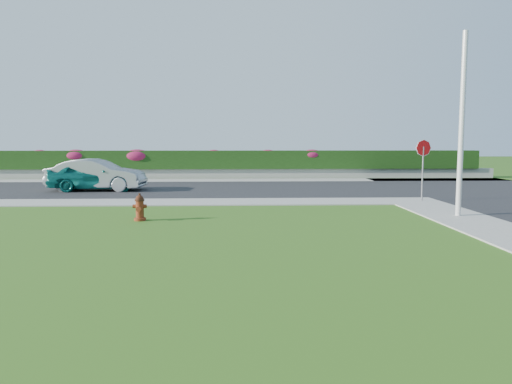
{
  "coord_description": "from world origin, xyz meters",
  "views": [
    {
      "loc": [
        0.32,
        -9.67,
        2.35
      ],
      "look_at": [
        0.82,
        4.15,
        0.9
      ],
      "focal_mm": 35.0,
      "sensor_mm": 36.0,
      "label": 1
    }
  ],
  "objects_px": {
    "sedan_silver": "(97,175)",
    "utility_pole": "(462,125)",
    "sedan_teal": "(96,175)",
    "fire_hydrant": "(140,208)",
    "stop_sign": "(423,156)"
  },
  "relations": [
    {
      "from": "sedan_silver",
      "to": "fire_hydrant",
      "type": "bearing_deg",
      "value": -152.93
    },
    {
      "from": "fire_hydrant",
      "to": "stop_sign",
      "type": "relative_size",
      "value": 0.34
    },
    {
      "from": "sedan_teal",
      "to": "sedan_silver",
      "type": "distance_m",
      "value": 0.04
    },
    {
      "from": "sedan_silver",
      "to": "utility_pole",
      "type": "height_order",
      "value": "utility_pole"
    },
    {
      "from": "utility_pole",
      "to": "stop_sign",
      "type": "xyz_separation_m",
      "value": [
        0.28,
        3.77,
        -1.04
      ]
    },
    {
      "from": "utility_pole",
      "to": "stop_sign",
      "type": "bearing_deg",
      "value": 85.81
    },
    {
      "from": "fire_hydrant",
      "to": "utility_pole",
      "type": "xyz_separation_m",
      "value": [
        9.61,
        0.38,
        2.4
      ]
    },
    {
      "from": "sedan_silver",
      "to": "stop_sign",
      "type": "distance_m",
      "value": 14.18
    },
    {
      "from": "fire_hydrant",
      "to": "sedan_teal",
      "type": "distance_m",
      "value": 9.16
    },
    {
      "from": "sedan_silver",
      "to": "utility_pole",
      "type": "distance_m",
      "value": 15.61
    },
    {
      "from": "fire_hydrant",
      "to": "utility_pole",
      "type": "relative_size",
      "value": 0.14
    },
    {
      "from": "sedan_teal",
      "to": "stop_sign",
      "type": "relative_size",
      "value": 1.76
    },
    {
      "from": "fire_hydrant",
      "to": "sedan_teal",
      "type": "height_order",
      "value": "sedan_teal"
    },
    {
      "from": "sedan_silver",
      "to": "stop_sign",
      "type": "height_order",
      "value": "stop_sign"
    },
    {
      "from": "sedan_teal",
      "to": "utility_pole",
      "type": "xyz_separation_m",
      "value": [
        13.2,
        -8.04,
        2.03
      ]
    }
  ]
}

